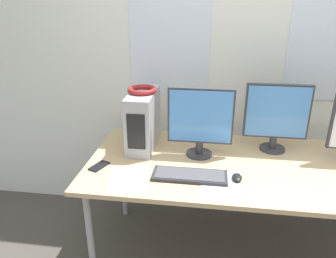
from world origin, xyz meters
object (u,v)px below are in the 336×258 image
monitor_main (200,121)px  cell_phone (99,166)px  keyboard (190,175)px  pc_tower (143,120)px  headphones (142,90)px  mouse (237,177)px  monitor_right_near (277,116)px

monitor_main → cell_phone: (-0.59, -0.24, -0.23)m
keyboard → monitor_main: bearing=82.5°
pc_tower → headphones: (0.00, 0.00, 0.21)m
headphones → monitor_main: size_ratio=0.43×
keyboard → cell_phone: keyboard is taller
pc_tower → mouse: size_ratio=4.67×
pc_tower → mouse: bearing=-30.9°
cell_phone → headphones: bearing=79.5°
monitor_right_near → monitor_main: bearing=-163.0°
pc_tower → keyboard: 0.54m
pc_tower → cell_phone: (-0.21, -0.33, -0.19)m
pc_tower → headphones: size_ratio=2.18×
monitor_right_near → mouse: 0.55m
headphones → monitor_right_near: (0.86, 0.06, -0.16)m
headphones → monitor_main: (0.38, -0.09, -0.16)m
cell_phone → monitor_right_near: bearing=41.7°
cell_phone → pc_tower: bearing=79.4°
monitor_right_near → cell_phone: size_ratio=3.11×
monitor_main → keyboard: 0.37m
mouse → monitor_right_near: bearing=59.2°
monitor_main → monitor_right_near: monitor_right_near is taller
pc_tower → monitor_right_near: monitor_right_near is taller
monitor_main → cell_phone: 0.68m
monitor_main → keyboard: monitor_main is taller
cell_phone → keyboard: bearing=17.0°
monitor_main → keyboard: size_ratio=1.05×
monitor_main → headphones: bearing=167.3°
headphones → keyboard: bearing=-47.3°
headphones → keyboard: (0.34, -0.37, -0.39)m
keyboard → mouse: mouse is taller
pc_tower → monitor_main: monitor_main is taller
pc_tower → keyboard: (0.34, -0.37, -0.18)m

